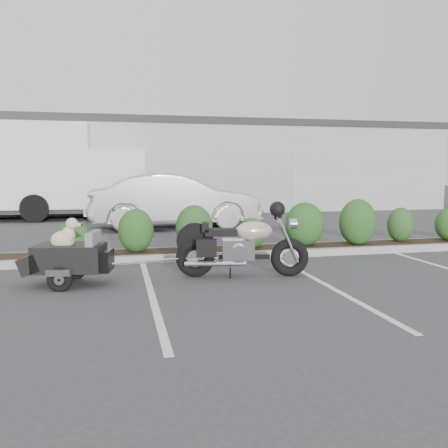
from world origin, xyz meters
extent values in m
plane|color=#38383A|center=(0.00, 0.00, 0.00)|extent=(90.00, 90.00, 0.00)
cube|color=#9E9E93|center=(1.00, 2.20, 0.07)|extent=(12.00, 1.00, 0.15)
cube|color=#9EA099|center=(0.00, 17.00, 2.00)|extent=(26.00, 10.00, 4.00)
torus|color=black|center=(-0.70, 0.39, 0.32)|extent=(0.67, 0.28, 0.65)
torus|color=black|center=(0.87, 0.09, 0.32)|extent=(0.67, 0.28, 0.65)
cylinder|color=silver|center=(-0.70, 0.39, 0.32)|extent=(0.29, 0.16, 0.27)
cylinder|color=silver|center=(0.87, 0.09, 0.32)|extent=(0.25, 0.14, 0.23)
cylinder|color=silver|center=(0.79, 0.01, 0.68)|extent=(0.42, 0.13, 0.86)
cylinder|color=silver|center=(0.82, 0.20, 0.68)|extent=(0.42, 0.13, 0.86)
cylinder|color=silver|center=(0.65, 0.14, 1.04)|extent=(0.16, 0.67, 0.03)
cylinder|color=silver|center=(0.92, 0.08, 0.89)|extent=(0.15, 0.19, 0.17)
sphere|color=black|center=(0.56, -0.14, 1.16)|extent=(0.29, 0.29, 0.25)
cube|color=silver|center=(0.02, 0.26, 0.46)|extent=(0.58, 0.42, 0.33)
cube|color=black|center=(0.11, 0.24, 0.34)|extent=(0.87, 0.26, 0.08)
ellipsoid|color=beige|center=(0.27, 0.21, 0.77)|extent=(0.70, 0.48, 0.32)
cube|color=black|center=(-0.27, 0.31, 0.75)|extent=(0.58, 0.38, 0.12)
cube|color=black|center=(-0.52, 0.36, 0.84)|extent=(0.17, 0.31, 0.15)
cylinder|color=silver|center=(-0.40, 0.16, 0.25)|extent=(1.01, 0.28, 0.09)
cylinder|color=silver|center=(-0.33, 0.50, 0.25)|extent=(1.01, 0.28, 0.09)
cube|color=black|center=(-0.56, 0.09, 0.53)|extent=(0.35, 0.19, 0.29)
cube|color=black|center=(-2.69, 0.25, 0.44)|extent=(1.13, 0.87, 0.41)
cube|color=slate|center=(-2.32, 0.18, 0.70)|extent=(0.23, 0.61, 0.29)
cube|color=slate|center=(-2.64, 0.24, 0.54)|extent=(0.78, 0.72, 0.04)
cube|color=black|center=(-3.21, 0.35, 0.37)|extent=(0.49, 0.75, 0.35)
cube|color=black|center=(-2.15, 0.15, 0.39)|extent=(0.28, 0.51, 0.33)
torus|color=black|center=(-2.81, -0.14, 0.17)|extent=(0.39, 0.18, 0.38)
torus|color=black|center=(-2.66, 0.66, 0.17)|extent=(0.39, 0.18, 0.38)
cube|color=silver|center=(-2.82, -0.19, 0.29)|extent=(0.36, 0.14, 0.10)
cube|color=silver|center=(-2.65, 0.70, 0.29)|extent=(0.36, 0.14, 0.10)
cylinder|color=black|center=(-2.73, 0.26, 0.17)|extent=(0.20, 0.86, 0.04)
cylinder|color=silver|center=(-1.92, 0.10, 0.32)|extent=(0.58, 0.14, 0.03)
ellipsoid|color=#D6B390|center=(-2.78, 0.25, 0.71)|extent=(0.40, 0.31, 0.29)
ellipsoid|color=#D6B390|center=(-2.70, 0.23, 0.79)|extent=(0.24, 0.23, 0.27)
sphere|color=#D6B390|center=(-2.64, 0.22, 0.96)|extent=(0.22, 0.22, 0.18)
ellipsoid|color=#D6B390|center=(-2.55, 0.20, 0.94)|extent=(0.15, 0.10, 0.07)
sphere|color=black|center=(-2.50, 0.19, 0.94)|extent=(0.04, 0.04, 0.03)
ellipsoid|color=#D6B390|center=(-2.69, 0.18, 0.98)|extent=(0.05, 0.05, 0.10)
ellipsoid|color=#D6B390|center=(-2.67, 0.28, 0.98)|extent=(0.05, 0.05, 0.10)
cylinder|color=#D6B390|center=(-2.68, 0.17, 0.60)|extent=(0.05, 0.05, 0.12)
cylinder|color=#D6B390|center=(-2.66, 0.28, 0.60)|extent=(0.05, 0.05, 0.12)
imported|color=#BABBC2|center=(-0.19, 7.25, 0.85)|extent=(5.20, 1.90, 1.70)
cube|color=navy|center=(0.30, 9.54, 0.57)|extent=(1.79, 1.27, 1.13)
cube|color=#2D2D30|center=(0.30, 9.54, 1.15)|extent=(1.89, 1.37, 0.06)
cube|color=silver|center=(-2.03, 11.26, 1.36)|extent=(2.18, 2.51, 2.39)
cube|color=black|center=(-2.03, 11.26, 1.03)|extent=(0.09, 2.07, 1.09)
cube|color=silver|center=(-5.40, 11.27, 1.96)|extent=(5.01, 2.63, 3.04)
cube|color=#2D2D30|center=(-4.53, 11.27, 0.38)|extent=(7.62, 2.42, 0.22)
cylinder|color=black|center=(-2.25, 10.07, 0.49)|extent=(0.98, 0.31, 0.98)
cylinder|color=black|center=(-2.24, 12.46, 0.49)|extent=(0.98, 0.31, 0.98)
cylinder|color=black|center=(-4.75, 10.08, 0.49)|extent=(0.98, 0.31, 0.98)
cylinder|color=black|center=(-4.74, 12.47, 0.49)|extent=(0.98, 0.31, 0.98)
camera|label=1|loc=(-1.95, -7.36, 1.77)|focal=38.00mm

